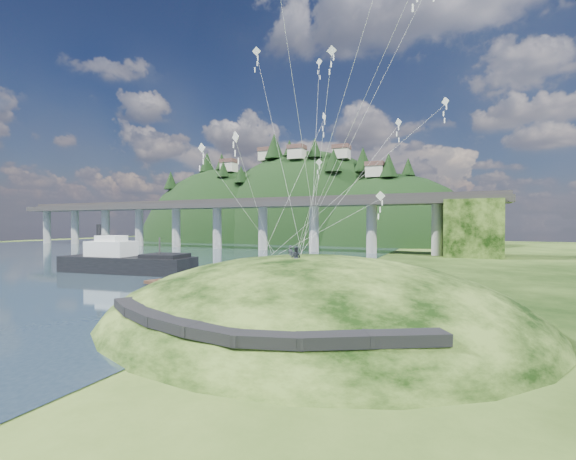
% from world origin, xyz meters
% --- Properties ---
extents(ground, '(320.00, 320.00, 0.00)m').
position_xyz_m(ground, '(0.00, 0.00, 0.00)').
color(ground, black).
rests_on(ground, ground).
extents(water, '(240.00, 240.00, 0.00)m').
position_xyz_m(water, '(-72.00, 30.00, 0.01)').
color(water, '#2E4555').
rests_on(water, ground).
extents(grass_hill, '(36.00, 32.00, 13.00)m').
position_xyz_m(grass_hill, '(8.00, 2.00, -1.50)').
color(grass_hill, black).
rests_on(grass_hill, ground).
extents(footpath, '(22.29, 5.84, 0.83)m').
position_xyz_m(footpath, '(7.46, -9.74, 2.08)').
color(footpath, black).
rests_on(footpath, ground).
extents(bridge, '(160.00, 11.00, 15.00)m').
position_xyz_m(bridge, '(-26.46, 70.07, 9.70)').
color(bridge, '#2D2B2B').
rests_on(bridge, ground).
extents(far_ridge, '(153.00, 70.00, 94.50)m').
position_xyz_m(far_ridge, '(-43.58, 122.17, -7.44)').
color(far_ridge, black).
rests_on(far_ridge, ground).
extents(work_barge, '(21.92, 8.33, 7.48)m').
position_xyz_m(work_barge, '(-28.07, 16.49, 1.88)').
color(work_barge, black).
rests_on(work_barge, ground).
extents(wooden_dock, '(14.54, 5.28, 1.03)m').
position_xyz_m(wooden_dock, '(-8.96, 7.74, 0.45)').
color(wooden_dock, '#392217').
rests_on(wooden_dock, ground).
extents(kite_flyers, '(2.13, 2.72, 1.78)m').
position_xyz_m(kite_flyers, '(6.87, 0.73, 5.82)').
color(kite_flyers, '#262A33').
rests_on(kite_flyers, ground).
extents(kite_swarm, '(18.46, 16.49, 19.19)m').
position_xyz_m(kite_swarm, '(9.59, 3.14, 19.47)').
color(kite_swarm, silver).
rests_on(kite_swarm, ground).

